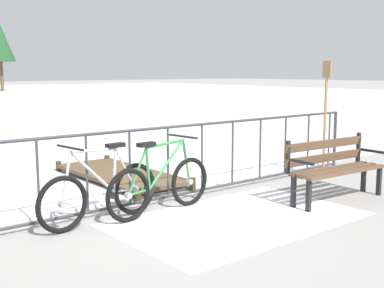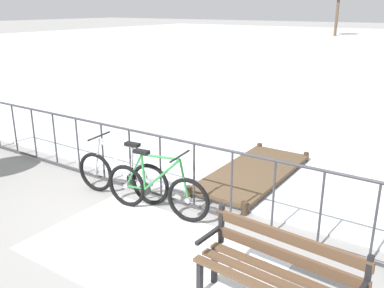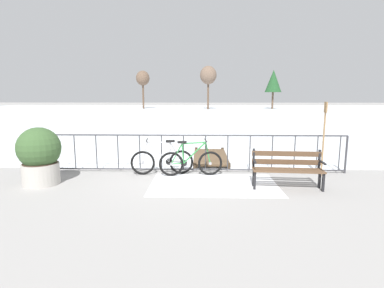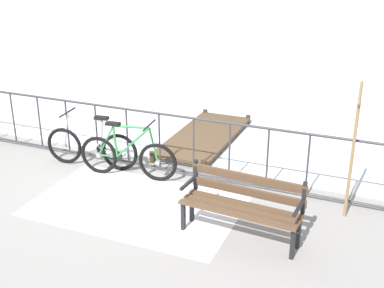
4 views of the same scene
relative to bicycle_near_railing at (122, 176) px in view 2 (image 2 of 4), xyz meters
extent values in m
plane|color=gray|center=(0.57, 0.26, -0.37)|extent=(160.00, 160.00, 0.00)
cube|color=white|center=(1.37, -0.94, -0.36)|extent=(3.07, 1.90, 0.01)
cylinder|color=#38383D|center=(0.57, 0.26, 0.68)|extent=(9.00, 0.04, 0.04)
cylinder|color=#38383D|center=(0.57, 0.26, -0.29)|extent=(9.00, 0.04, 0.04)
cylinder|color=#38383D|center=(-3.13, 0.26, 0.20)|extent=(0.03, 0.03, 0.97)
cylinder|color=#38383D|center=(-2.52, 0.26, 0.20)|extent=(0.03, 0.03, 0.97)
cylinder|color=#38383D|center=(-1.90, 0.26, 0.20)|extent=(0.03, 0.03, 0.97)
cylinder|color=#38383D|center=(-1.28, 0.26, 0.20)|extent=(0.03, 0.03, 0.97)
cylinder|color=#38383D|center=(-0.66, 0.26, 0.20)|extent=(0.03, 0.03, 0.97)
cylinder|color=#38383D|center=(-0.05, 0.26, 0.20)|extent=(0.03, 0.03, 0.97)
cylinder|color=#38383D|center=(0.57, 0.26, 0.20)|extent=(0.03, 0.03, 0.97)
cylinder|color=#38383D|center=(1.19, 0.26, 0.20)|extent=(0.03, 0.03, 0.97)
cylinder|color=#38383D|center=(1.80, 0.26, 0.20)|extent=(0.03, 0.03, 0.97)
cylinder|color=#38383D|center=(2.42, 0.26, 0.20)|extent=(0.03, 0.03, 0.97)
cylinder|color=#38383D|center=(3.04, 0.26, 0.20)|extent=(0.03, 0.03, 0.97)
cylinder|color=#38383D|center=(3.66, 0.26, 0.20)|extent=(0.03, 0.03, 0.97)
torus|color=black|center=(0.52, 0.06, -0.04)|extent=(0.66, 0.14, 0.66)
cylinder|color=gray|center=(0.52, 0.06, -0.04)|extent=(0.09, 0.07, 0.08)
torus|color=black|center=(-0.53, -0.06, -0.04)|extent=(0.66, 0.14, 0.66)
cylinder|color=gray|center=(-0.53, -0.06, -0.04)|extent=(0.09, 0.07, 0.08)
cylinder|color=#B2B2B7|center=(0.21, 0.02, 0.25)|extent=(0.08, 0.04, 0.53)
cylinder|color=#B2B2B7|center=(-0.11, -0.01, 0.26)|extent=(0.61, 0.11, 0.59)
cylinder|color=#B2B2B7|center=(-0.09, -0.01, 0.53)|extent=(0.63, 0.11, 0.07)
cylinder|color=#B2B2B7|center=(0.35, 0.04, -0.03)|extent=(0.34, 0.07, 0.05)
cylinder|color=#B2B2B7|center=(0.37, 0.04, 0.24)|extent=(0.32, 0.07, 0.56)
cylinder|color=#B2B2B7|center=(-0.46, -0.05, 0.25)|extent=(0.16, 0.05, 0.59)
cube|color=black|center=(0.23, 0.03, 0.55)|extent=(0.25, 0.13, 0.05)
cylinder|color=black|center=(-0.40, -0.05, 0.59)|extent=(0.09, 0.52, 0.03)
cylinder|color=black|center=(0.18, 0.02, -0.02)|extent=(0.18, 0.04, 0.18)
torus|color=black|center=(0.26, -0.18, -0.04)|extent=(0.66, 0.13, 0.66)
cylinder|color=gray|center=(0.26, -0.18, -0.04)|extent=(0.09, 0.07, 0.08)
torus|color=black|center=(1.31, -0.07, -0.04)|extent=(0.66, 0.13, 0.66)
cylinder|color=gray|center=(1.31, -0.07, -0.04)|extent=(0.09, 0.07, 0.08)
cylinder|color=#2D843D|center=(0.58, -0.15, 0.25)|extent=(0.08, 0.04, 0.53)
cylinder|color=#2D843D|center=(0.89, -0.11, 0.26)|extent=(0.61, 0.10, 0.59)
cylinder|color=#2D843D|center=(0.87, -0.12, 0.53)|extent=(0.63, 0.11, 0.07)
cylinder|color=#2D843D|center=(0.43, -0.17, -0.03)|extent=(0.34, 0.07, 0.05)
cylinder|color=#2D843D|center=(0.41, -0.17, 0.24)|extent=(0.32, 0.06, 0.56)
cylinder|color=#2D843D|center=(1.25, -0.08, 0.25)|extent=(0.16, 0.05, 0.59)
cube|color=black|center=(0.56, -0.15, 0.55)|extent=(0.25, 0.13, 0.05)
cylinder|color=black|center=(1.18, -0.08, 0.59)|extent=(0.09, 0.52, 0.03)
cylinder|color=black|center=(0.60, -0.15, -0.02)|extent=(0.18, 0.04, 0.18)
cube|color=brown|center=(3.07, -1.06, 0.07)|extent=(1.60, 0.21, 0.04)
cube|color=brown|center=(3.06, -1.21, 0.07)|extent=(1.60, 0.21, 0.04)
cube|color=brown|center=(3.08, -0.96, 0.21)|extent=(1.60, 0.16, 0.12)
cube|color=brown|center=(3.08, -0.96, 0.41)|extent=(1.60, 0.16, 0.12)
cube|color=black|center=(3.84, -1.01, 0.30)|extent=(0.05, 0.05, 0.45)
cube|color=black|center=(2.30, -1.29, -0.15)|extent=(0.05, 0.06, 0.44)
cube|color=black|center=(2.31, -1.03, -0.15)|extent=(0.05, 0.06, 0.44)
cube|color=black|center=(2.32, -0.91, 0.30)|extent=(0.05, 0.05, 0.45)
cube|color=black|center=(2.31, -1.16, 0.27)|extent=(0.07, 0.40, 0.04)
cube|color=brown|center=(1.38, 1.85, -0.25)|extent=(1.10, 2.59, 0.06)
cylinder|color=#3C2E20|center=(0.88, 0.56, -0.27)|extent=(0.10, 0.10, 0.20)
cylinder|color=#3C2E20|center=(1.87, 0.56, -0.27)|extent=(0.10, 0.10, 0.20)
cylinder|color=#3C2E20|center=(0.88, 3.15, -0.27)|extent=(0.10, 0.10, 0.20)
cylinder|color=#3C2E20|center=(1.87, 3.15, -0.27)|extent=(0.10, 0.10, 0.20)
cylinder|color=brown|center=(-8.07, 39.77, 1.71)|extent=(0.28, 0.28, 4.15)
camera|label=1|loc=(-2.83, -5.17, 1.45)|focal=46.56mm
camera|label=2|loc=(4.28, -4.38, 2.52)|focal=38.97mm
camera|label=3|loc=(1.05, -8.00, 1.78)|focal=28.11mm
camera|label=4|loc=(4.70, -6.72, 3.30)|focal=46.95mm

